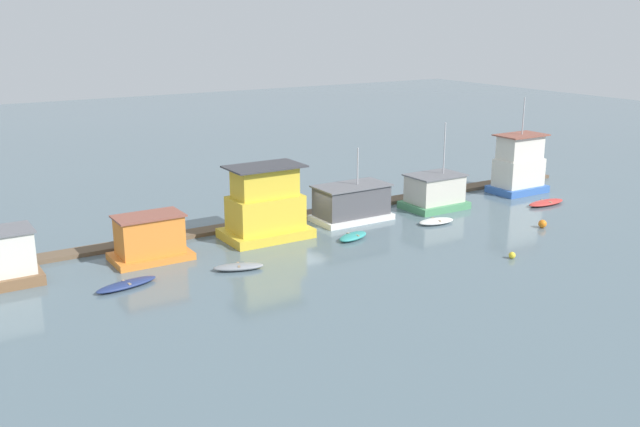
{
  "coord_description": "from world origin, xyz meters",
  "views": [
    {
      "loc": [
        -27.92,
        -45.61,
        16.02
      ],
      "look_at": [
        0.0,
        -1.0,
        1.4
      ],
      "focal_mm": 40.0,
      "sensor_mm": 36.0,
      "label": 1
    }
  ],
  "objects": [
    {
      "name": "mooring_post_far_right",
      "position": [
        -13.65,
        2.08,
        1.01
      ],
      "size": [
        0.31,
        0.31,
        2.01
      ],
      "primitive_type": "cylinder",
      "color": "brown",
      "rests_on": "ground_plane"
    },
    {
      "name": "houseboat_white",
      "position": [
        3.82,
        0.28,
        1.41
      ],
      "size": [
        6.26,
        3.56,
        5.89
      ],
      "color": "white",
      "rests_on": "ground_plane"
    },
    {
      "name": "dinghy_navy",
      "position": [
        -16.33,
        -4.78,
        0.19
      ],
      "size": [
        4.16,
        1.93,
        0.38
      ],
      "color": "navy",
      "rests_on": "ground_plane"
    },
    {
      "name": "dinghy_grey",
      "position": [
        -9.16,
        -5.59,
        0.21
      ],
      "size": [
        3.47,
        2.18,
        0.42
      ],
      "color": "gray",
      "rests_on": "ground_plane"
    },
    {
      "name": "buoy_yellow",
      "position": [
        7.7,
        -13.48,
        0.24
      ],
      "size": [
        0.47,
        0.47,
        0.47
      ],
      "primitive_type": "sphere",
      "color": "yellow",
      "rests_on": "ground_plane"
    },
    {
      "name": "houseboat_green",
      "position": [
        11.92,
        -0.51,
        1.41
      ],
      "size": [
        5.17,
        3.73,
        7.38
      ],
      "color": "#4C9360",
      "rests_on": "ground_plane"
    },
    {
      "name": "mooring_post_near_right",
      "position": [
        -3.81,
        2.08,
        0.95
      ],
      "size": [
        0.3,
        0.3,
        1.9
      ],
      "primitive_type": "cylinder",
      "color": "#846B4C",
      "rests_on": "ground_plane"
    },
    {
      "name": "buoy_orange",
      "position": [
        15.23,
        -9.53,
        0.32
      ],
      "size": [
        0.65,
        0.65,
        0.65
      ],
      "primitive_type": "sphere",
      "color": "orange",
      "rests_on": "ground_plane"
    },
    {
      "name": "ground_plane",
      "position": [
        0.0,
        0.0,
        0.0
      ],
      "size": [
        200.0,
        200.0,
        0.0
      ],
      "primitive_type": "plane",
      "color": "slate"
    },
    {
      "name": "houseboat_blue",
      "position": [
        22.43,
        -0.19,
        2.49
      ],
      "size": [
        5.09,
        3.4,
        8.91
      ],
      "color": "#3866B7",
      "rests_on": "ground_plane"
    },
    {
      "name": "houseboat_yellow",
      "position": [
        -4.31,
        -0.25,
        2.34
      ],
      "size": [
        6.35,
        4.2,
        5.48
      ],
      "color": "gold",
      "rests_on": "ground_plane"
    },
    {
      "name": "dinghy_white",
      "position": [
        8.92,
        -4.25,
        0.2
      ],
      "size": [
        3.24,
        1.74,
        0.41
      ],
      "color": "white",
      "rests_on": "ground_plane"
    },
    {
      "name": "dock_walkway",
      "position": [
        0.0,
        3.15,
        0.15
      ],
      "size": [
        59.6,
        1.63,
        0.3
      ],
      "primitive_type": "cube",
      "color": "brown",
      "rests_on": "ground_plane"
    },
    {
      "name": "dinghy_teal",
      "position": [
        0.97,
        -4.08,
        0.21
      ],
      "size": [
        3.17,
        2.19,
        0.42
      ],
      "color": "teal",
      "rests_on": "ground_plane"
    },
    {
      "name": "dinghy_red",
      "position": [
        21.04,
        -4.86,
        0.2
      ],
      "size": [
        4.12,
        1.47,
        0.4
      ],
      "color": "red",
      "rests_on": "ground_plane"
    },
    {
      "name": "houseboat_orange",
      "position": [
        -13.3,
        -0.52,
        1.45
      ],
      "size": [
        5.22,
        3.41,
        3.13
      ],
      "color": "orange",
      "rests_on": "ground_plane"
    }
  ]
}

